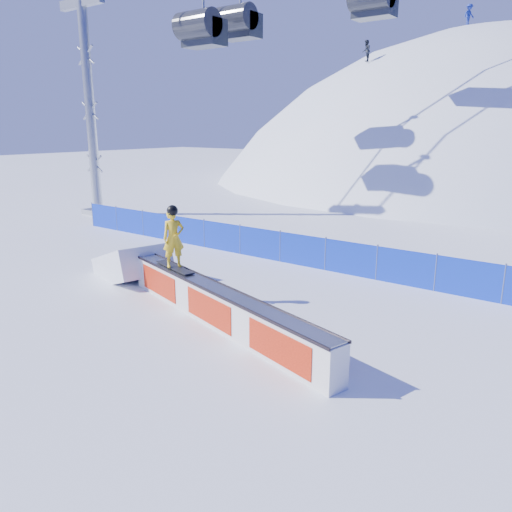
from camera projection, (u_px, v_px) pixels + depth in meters
The scene contains 7 objects.
ground at pixel (180, 285), 16.66m from camera, with size 160.00×160.00×0.00m, color white.
snow_hill at pixel (466, 348), 53.72m from camera, with size 64.00×64.00×64.00m.
safety_fence at pixel (260, 243), 19.99m from camera, with size 22.05×0.05×1.30m.
rail_box at pixel (218, 307), 13.19m from camera, with size 8.67×3.04×1.06m.
snow_ramp at pixel (133, 277), 17.59m from camera, with size 2.79×1.86×1.05m, color white, non-canonical shape.
snowboarder at pixel (174, 237), 14.62m from camera, with size 1.82×0.81×1.88m.
distant_skiers at pixel (491, 30), 37.47m from camera, with size 18.57×9.06×5.33m.
Camera 1 is at (11.57, -11.16, 5.16)m, focal length 35.00 mm.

